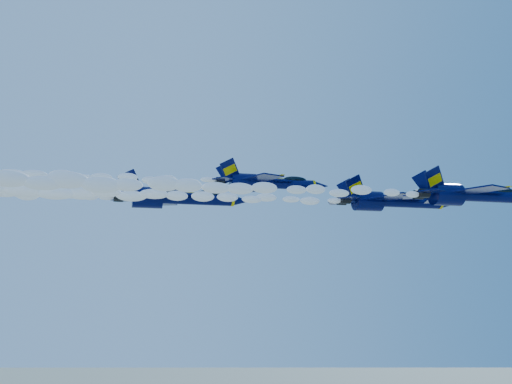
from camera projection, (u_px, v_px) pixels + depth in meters
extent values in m
cylinder|color=#030737|center=(491.00, 196.00, 63.10)|extent=(7.92, 1.32, 1.32)
ellipsoid|color=#030737|center=(447.00, 195.00, 61.69)|extent=(1.37, 2.37, 5.63)
ellipsoid|color=black|center=(502.00, 191.00, 63.58)|extent=(3.17, 1.03, 0.87)
cube|color=#DFB800|center=(502.00, 193.00, 63.54)|extent=(3.69, 0.88, 0.16)
cube|color=#030737|center=(480.00, 190.00, 58.74)|extent=(4.72, 5.59, 0.16)
cube|color=#030737|center=(441.00, 200.00, 65.45)|extent=(4.72, 5.59, 0.16)
cube|color=#DFB800|center=(490.00, 189.00, 59.07)|extent=(2.12, 4.41, 0.09)
cube|color=#DFB800|center=(450.00, 199.00, 65.78)|extent=(2.12, 4.41, 0.09)
cube|color=#030737|center=(435.00, 180.00, 60.54)|extent=(2.87, 0.91, 3.08)
cube|color=#030737|center=(425.00, 183.00, 62.30)|extent=(2.87, 0.91, 3.08)
cylinder|color=black|center=(424.00, 193.00, 60.36)|extent=(1.06, 0.97, 0.97)
cylinder|color=black|center=(418.00, 195.00, 61.45)|extent=(1.06, 0.97, 0.97)
cube|color=#DFB800|center=(469.00, 189.00, 62.54)|extent=(9.68, 0.31, 0.07)
ellipsoid|color=white|center=(139.00, 185.00, 53.35)|extent=(58.40, 2.08, 1.88)
cylinder|color=#030737|center=(410.00, 202.00, 70.41)|extent=(8.13, 1.36, 1.36)
ellipsoid|color=#030737|center=(368.00, 201.00, 68.96)|extent=(1.41, 2.44, 5.78)
cone|color=#030737|center=(447.00, 204.00, 71.73)|extent=(2.35, 1.36, 1.36)
cylinder|color=#DFB800|center=(440.00, 204.00, 71.46)|extent=(0.32, 1.41, 1.41)
ellipsoid|color=black|center=(421.00, 197.00, 70.90)|extent=(3.25, 1.06, 0.89)
cube|color=#DFB800|center=(421.00, 200.00, 70.86)|extent=(3.80, 0.90, 0.16)
cube|color=#030737|center=(394.00, 197.00, 65.93)|extent=(4.84, 5.74, 0.16)
cube|color=#030737|center=(367.00, 205.00, 72.82)|extent=(4.84, 5.74, 0.16)
cube|color=#DFB800|center=(404.00, 196.00, 66.26)|extent=(2.18, 4.53, 0.09)
cube|color=#DFB800|center=(376.00, 205.00, 73.16)|extent=(2.18, 4.53, 0.09)
cube|color=#030737|center=(356.00, 188.00, 67.78)|extent=(2.94, 0.93, 3.17)
cube|color=#030737|center=(349.00, 190.00, 69.59)|extent=(2.94, 0.93, 3.17)
cylinder|color=black|center=(345.00, 200.00, 67.59)|extent=(1.08, 0.99, 0.99)
cylinder|color=black|center=(342.00, 201.00, 68.71)|extent=(1.08, 0.99, 0.99)
cube|color=#DFB800|center=(390.00, 196.00, 69.83)|extent=(9.94, 0.32, 0.07)
ellipsoid|color=white|center=(85.00, 193.00, 60.59)|extent=(58.40, 2.14, 1.93)
cylinder|color=#030737|center=(284.00, 184.00, 76.74)|extent=(8.14, 1.36, 1.36)
ellipsoid|color=#030737|center=(243.00, 182.00, 75.29)|extent=(1.41, 2.44, 5.79)
cone|color=#030737|center=(321.00, 186.00, 78.06)|extent=(2.35, 1.36, 1.36)
cylinder|color=#DFB800|center=(313.00, 185.00, 77.79)|extent=(0.32, 1.41, 1.41)
ellipsoid|color=black|center=(295.00, 180.00, 77.24)|extent=(3.25, 1.06, 0.90)
cube|color=#DFB800|center=(295.00, 182.00, 77.19)|extent=(3.80, 0.90, 0.16)
cube|color=#030737|center=(262.00, 178.00, 72.26)|extent=(4.85, 5.75, 0.16)
cube|color=#030737|center=(248.00, 187.00, 79.16)|extent=(4.85, 5.75, 0.16)
cube|color=#DFB800|center=(272.00, 178.00, 72.59)|extent=(2.18, 4.53, 0.09)
cube|color=#DFB800|center=(257.00, 187.00, 79.49)|extent=(2.18, 4.53, 0.09)
cube|color=#030737|center=(230.00, 170.00, 74.11)|extent=(2.95, 0.93, 3.17)
cube|color=#030737|center=(227.00, 173.00, 75.92)|extent=(2.95, 0.93, 3.17)
cylinder|color=black|center=(220.00, 181.00, 73.92)|extent=(1.08, 0.99, 0.99)
cylinder|color=black|center=(219.00, 182.00, 75.04)|extent=(1.08, 0.99, 0.99)
cube|color=#DFB800|center=(265.00, 178.00, 76.16)|extent=(9.95, 0.32, 0.07)
cylinder|color=#030737|center=(197.00, 199.00, 83.71)|extent=(10.32, 1.72, 1.72)
ellipsoid|color=#030737|center=(147.00, 197.00, 81.87)|extent=(1.79, 3.10, 7.34)
cone|color=#030737|center=(241.00, 201.00, 85.39)|extent=(2.98, 1.72, 1.72)
cylinder|color=#DFB800|center=(232.00, 200.00, 85.04)|extent=(0.40, 1.79, 1.79)
ellipsoid|color=black|center=(210.00, 194.00, 84.34)|extent=(4.13, 1.34, 1.14)
cube|color=#DFB800|center=(210.00, 196.00, 84.29)|extent=(4.82, 1.15, 0.21)
cube|color=#030737|center=(165.00, 193.00, 78.03)|extent=(6.15, 7.29, 0.21)
cube|color=#030737|center=(159.00, 202.00, 86.78)|extent=(6.15, 7.29, 0.21)
cube|color=#DFB800|center=(177.00, 192.00, 78.45)|extent=(2.77, 5.74, 0.11)
cube|color=#DFB800|center=(169.00, 202.00, 87.20)|extent=(2.77, 5.74, 0.11)
cube|color=#030737|center=(130.00, 183.00, 80.37)|extent=(3.74, 1.18, 4.02)
cube|color=#030737|center=(129.00, 186.00, 82.67)|extent=(3.74, 1.18, 4.02)
cylinder|color=black|center=(119.00, 196.00, 80.14)|extent=(1.38, 1.26, 1.26)
cylinder|color=black|center=(119.00, 198.00, 81.56)|extent=(1.38, 1.26, 1.26)
cube|color=#DFB800|center=(174.00, 192.00, 82.98)|extent=(12.62, 0.40, 0.09)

